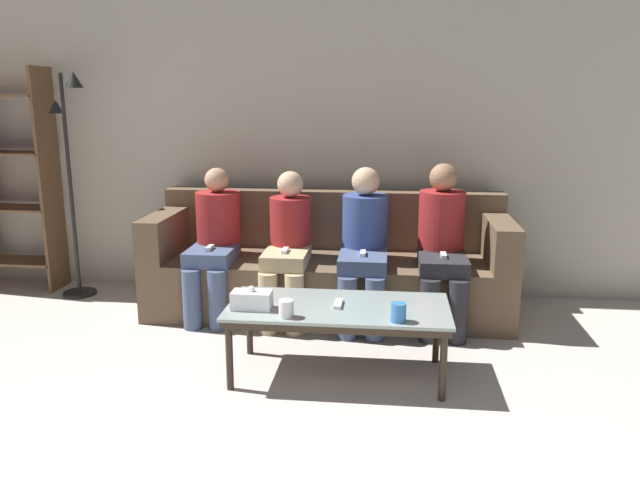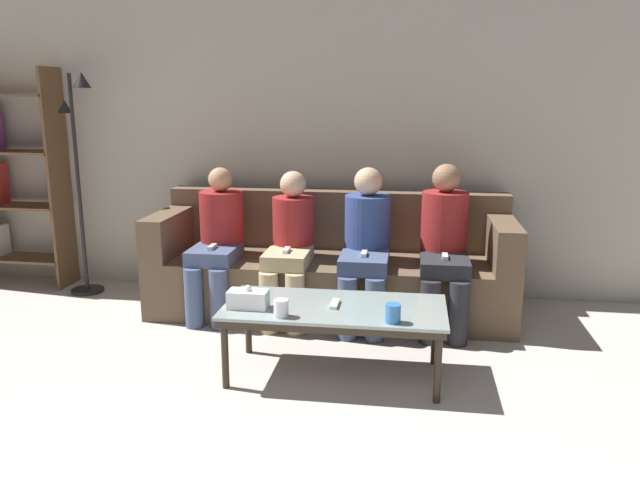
# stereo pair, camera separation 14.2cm
# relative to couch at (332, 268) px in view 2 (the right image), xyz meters

# --- Properties ---
(wall_back) EXTENTS (12.00, 0.06, 2.60)m
(wall_back) POSITION_rel_couch_xyz_m (0.00, 0.50, 0.98)
(wall_back) COLOR #B7B2A3
(wall_back) RESTS_ON ground_plane
(couch) EXTENTS (2.60, 0.86, 0.86)m
(couch) POSITION_rel_couch_xyz_m (0.00, 0.00, 0.00)
(couch) COLOR brown
(couch) RESTS_ON ground_plane
(coffee_table) EXTENTS (1.24, 0.59, 0.42)m
(coffee_table) POSITION_rel_couch_xyz_m (0.16, -1.14, 0.07)
(coffee_table) COLOR #8C9E99
(coffee_table) RESTS_ON ground_plane
(cup_near_left) EXTENTS (0.08, 0.08, 0.10)m
(cup_near_left) POSITION_rel_couch_xyz_m (0.50, -1.37, 0.16)
(cup_near_left) COLOR #3372BF
(cup_near_left) RESTS_ON coffee_table
(cup_near_right) EXTENTS (0.08, 0.08, 0.09)m
(cup_near_right) POSITION_rel_couch_xyz_m (-0.10, -1.36, 0.15)
(cup_near_right) COLOR silver
(cup_near_right) RESTS_ON coffee_table
(tissue_box) EXTENTS (0.22, 0.12, 0.13)m
(tissue_box) POSITION_rel_couch_xyz_m (-0.31, -1.25, 0.16)
(tissue_box) COLOR white
(tissue_box) RESTS_ON coffee_table
(game_remote) EXTENTS (0.04, 0.15, 0.02)m
(game_remote) POSITION_rel_couch_xyz_m (0.16, -1.14, 0.12)
(game_remote) COLOR white
(game_remote) RESTS_ON coffee_table
(bookshelf) EXTENTS (0.82, 0.32, 1.80)m
(bookshelf) POSITION_rel_couch_xyz_m (-2.79, 0.27, 0.58)
(bookshelf) COLOR brown
(bookshelf) RESTS_ON ground_plane
(standing_lamp) EXTENTS (0.31, 0.26, 1.75)m
(standing_lamp) POSITION_rel_couch_xyz_m (-2.03, 0.13, 0.76)
(standing_lamp) COLOR black
(standing_lamp) RESTS_ON ground_plane
(seated_person_left_end) EXTENTS (0.32, 0.63, 1.07)m
(seated_person_left_end) POSITION_rel_couch_xyz_m (-0.80, -0.22, 0.25)
(seated_person_left_end) COLOR #47567A
(seated_person_left_end) RESTS_ON ground_plane
(seated_person_mid_left) EXTENTS (0.31, 0.65, 1.05)m
(seated_person_mid_left) POSITION_rel_couch_xyz_m (-0.27, -0.23, 0.24)
(seated_person_mid_left) COLOR tan
(seated_person_mid_left) RESTS_ON ground_plane
(seated_person_mid_right) EXTENTS (0.32, 0.69, 1.09)m
(seated_person_mid_right) POSITION_rel_couch_xyz_m (0.27, -0.23, 0.26)
(seated_person_mid_right) COLOR #47567A
(seated_person_mid_right) RESTS_ON ground_plane
(seated_person_right_end) EXTENTS (0.32, 0.68, 1.12)m
(seated_person_right_end) POSITION_rel_couch_xyz_m (0.80, -0.22, 0.28)
(seated_person_right_end) COLOR #28282D
(seated_person_right_end) RESTS_ON ground_plane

